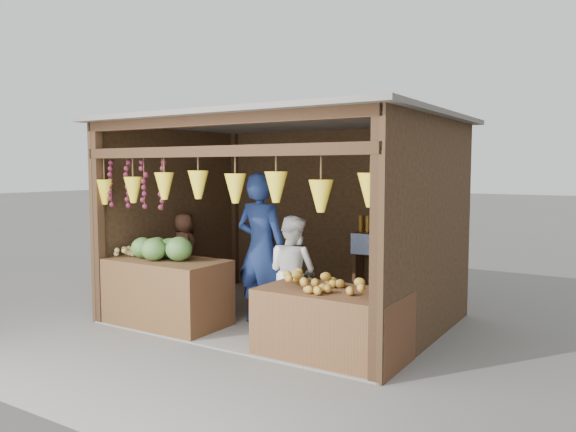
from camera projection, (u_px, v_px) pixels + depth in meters
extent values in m
plane|color=#514F49|center=(285.00, 318.00, 7.54)|extent=(80.00, 80.00, 0.00)
cube|color=slate|center=(285.00, 318.00, 7.54)|extent=(4.00, 3.00, 0.02)
cube|color=black|center=(337.00, 215.00, 8.70)|extent=(4.00, 0.06, 2.60)
cube|color=black|center=(173.00, 216.00, 8.49)|extent=(0.06, 3.00, 2.60)
cube|color=black|center=(433.00, 231.00, 6.37)|extent=(0.06, 3.00, 2.60)
cube|color=#605B54|center=(284.00, 121.00, 7.32)|extent=(4.30, 3.30, 0.06)
cube|color=black|center=(98.00, 224.00, 7.25)|extent=(0.11, 0.11, 2.60)
cube|color=black|center=(377.00, 246.00, 5.19)|extent=(0.11, 0.11, 2.60)
cube|color=black|center=(235.00, 210.00, 9.68)|extent=(0.11, 0.11, 2.60)
cube|color=black|center=(462.00, 221.00, 7.61)|extent=(0.11, 0.11, 2.60)
cube|color=black|center=(214.00, 151.00, 6.14)|extent=(4.00, 0.12, 0.12)
cube|color=black|center=(213.00, 120.00, 6.11)|extent=(4.00, 0.12, 0.12)
cube|color=#382314|center=(396.00, 236.00, 7.99)|extent=(1.25, 0.30, 0.05)
cube|color=#382314|center=(358.00, 269.00, 8.34)|extent=(0.05, 0.28, 1.05)
cube|color=#382314|center=(435.00, 277.00, 7.72)|extent=(0.05, 0.28, 1.05)
cube|color=blue|center=(391.00, 247.00, 7.87)|extent=(1.25, 0.02, 0.30)
cube|color=#4A2C18|center=(168.00, 292.00, 7.21)|extent=(1.54, 0.85, 0.85)
cube|color=#4B2B19|center=(332.00, 324.00, 5.96)|extent=(1.55, 0.85, 0.73)
cube|color=black|center=(185.00, 291.00, 8.57)|extent=(0.29, 0.29, 0.27)
imported|color=#14214B|center=(261.00, 249.00, 7.20)|extent=(0.72, 0.48, 1.96)
imported|color=white|center=(293.00, 272.00, 7.03)|extent=(0.79, 0.68, 1.43)
imported|color=#512F20|center=(184.00, 248.00, 8.52)|extent=(0.62, 0.56, 1.06)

